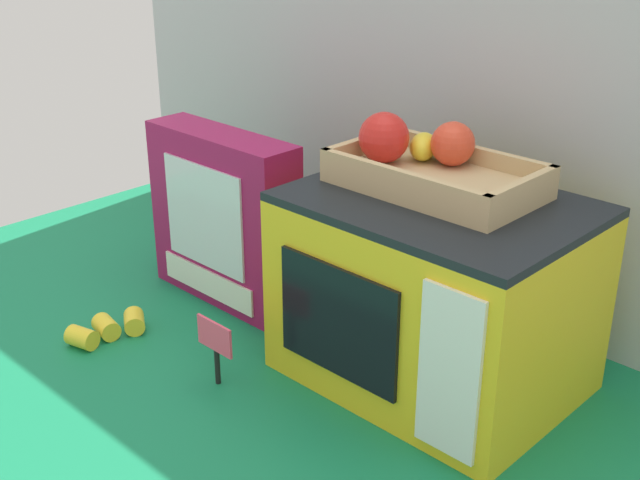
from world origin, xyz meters
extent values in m
plane|color=#147A4C|center=(0.00, 0.00, 0.00)|extent=(1.70, 1.70, 0.00)
cube|color=#B7BABF|center=(0.00, 0.25, 0.38)|extent=(1.61, 0.03, 0.76)
cube|color=yellow|center=(0.13, 0.01, 0.13)|extent=(0.39, 0.29, 0.26)
cube|color=black|center=(0.13, 0.01, 0.27)|extent=(0.39, 0.29, 0.01)
cube|color=black|center=(0.08, -0.14, 0.13)|extent=(0.20, 0.01, 0.16)
cube|color=white|center=(0.26, -0.14, 0.13)|extent=(0.09, 0.01, 0.22)
cube|color=tan|center=(0.10, 0.04, 0.28)|extent=(0.28, 0.16, 0.02)
cube|color=tan|center=(0.10, -0.04, 0.31)|extent=(0.28, 0.01, 0.02)
cube|color=tan|center=(0.10, 0.12, 0.31)|extent=(0.28, 0.01, 0.02)
cube|color=tan|center=(-0.03, 0.04, 0.31)|extent=(0.01, 0.16, 0.02)
cube|color=tan|center=(0.23, 0.04, 0.31)|extent=(0.01, 0.16, 0.02)
sphere|color=#E04228|center=(0.09, 0.09, 0.33)|extent=(0.06, 0.06, 0.06)
sphere|color=red|center=(0.02, 0.03, 0.33)|extent=(0.07, 0.07, 0.07)
ellipsoid|color=yellow|center=(0.05, 0.08, 0.31)|extent=(0.06, 0.07, 0.04)
cube|color=#99144C|center=(-0.27, -0.03, 0.15)|extent=(0.29, 0.08, 0.29)
cube|color=silver|center=(-0.27, -0.07, 0.16)|extent=(0.19, 0.00, 0.17)
cube|color=white|center=(-0.27, -0.07, 0.04)|extent=(0.22, 0.00, 0.05)
cylinder|color=black|center=(-0.08, -0.21, 0.03)|extent=(0.01, 0.01, 0.06)
cube|color=#F44C6B|center=(-0.08, -0.21, 0.08)|extent=(0.07, 0.00, 0.05)
cylinder|color=yellow|center=(-0.29, -0.21, 0.02)|extent=(0.06, 0.05, 0.03)
cylinder|color=yellow|center=(-0.30, -0.25, 0.02)|extent=(0.05, 0.04, 0.03)
cylinder|color=yellow|center=(-0.30, -0.29, 0.02)|extent=(0.05, 0.04, 0.03)
camera|label=1|loc=(0.72, -0.83, 0.66)|focal=46.28mm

